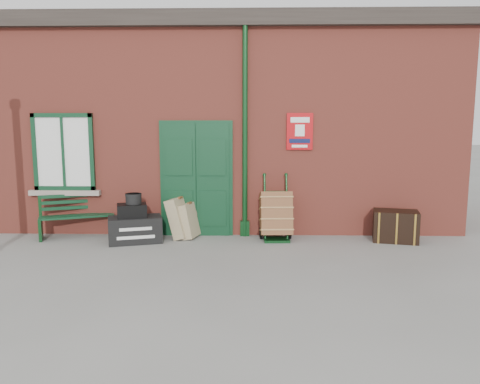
{
  "coord_description": "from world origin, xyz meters",
  "views": [
    {
      "loc": [
        0.78,
        -7.59,
        2.22
      ],
      "look_at": [
        0.57,
        0.6,
        1.0
      ],
      "focal_mm": 35.0,
      "sensor_mm": 36.0,
      "label": 1
    }
  ],
  "objects_px": {
    "porter_trolley": "(276,215)",
    "dark_trunk": "(396,226)",
    "bench": "(77,215)",
    "houdini_trunk": "(135,230)"
  },
  "relations": [
    {
      "from": "porter_trolley",
      "to": "dark_trunk",
      "type": "bearing_deg",
      "value": -5.44
    },
    {
      "from": "houdini_trunk",
      "to": "porter_trolley",
      "type": "height_order",
      "value": "porter_trolley"
    },
    {
      "from": "houdini_trunk",
      "to": "dark_trunk",
      "type": "bearing_deg",
      "value": -14.03
    },
    {
      "from": "porter_trolley",
      "to": "bench",
      "type": "bearing_deg",
      "value": 174.74
    },
    {
      "from": "dark_trunk",
      "to": "bench",
      "type": "bearing_deg",
      "value": -169.74
    },
    {
      "from": "houdini_trunk",
      "to": "porter_trolley",
      "type": "distance_m",
      "value": 2.66
    },
    {
      "from": "bench",
      "to": "houdini_trunk",
      "type": "xyz_separation_m",
      "value": [
        1.25,
        -0.43,
        -0.19
      ]
    },
    {
      "from": "dark_trunk",
      "to": "houdini_trunk",
      "type": "bearing_deg",
      "value": -165.25
    },
    {
      "from": "bench",
      "to": "porter_trolley",
      "type": "distance_m",
      "value": 3.89
    },
    {
      "from": "houdini_trunk",
      "to": "porter_trolley",
      "type": "bearing_deg",
      "value": -10.13
    }
  ]
}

